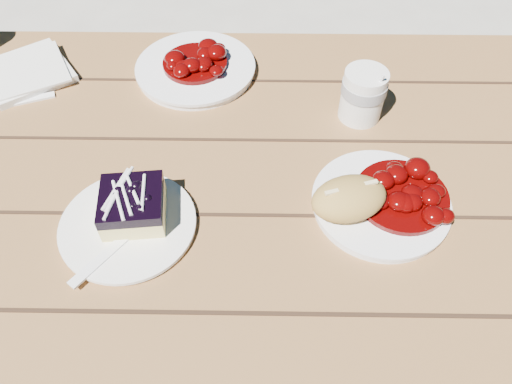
{
  "coord_description": "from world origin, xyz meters",
  "views": [
    {
      "loc": [
        0.09,
        -0.53,
        1.36
      ],
      "look_at": [
        0.09,
        -0.08,
        0.81
      ],
      "focal_mm": 35.0,
      "sensor_mm": 36.0,
      "label": 1
    }
  ],
  "objects_px": {
    "coffee_cup": "(363,95)",
    "blueberry_cake": "(133,205)",
    "bread_roll": "(349,199)",
    "second_plate": "(196,69)",
    "picnic_table": "(210,232)",
    "dessert_plate": "(128,225)",
    "main_plate": "(380,204)"
  },
  "relations": [
    {
      "from": "bread_roll",
      "to": "picnic_table",
      "type": "bearing_deg",
      "value": 159.8
    },
    {
      "from": "blueberry_cake",
      "to": "second_plate",
      "type": "relative_size",
      "value": 0.44
    },
    {
      "from": "bread_roll",
      "to": "dessert_plate",
      "type": "distance_m",
      "value": 0.33
    },
    {
      "from": "main_plate",
      "to": "blueberry_cake",
      "type": "xyz_separation_m",
      "value": [
        -0.37,
        -0.03,
        0.03
      ]
    },
    {
      "from": "bread_roll",
      "to": "second_plate",
      "type": "height_order",
      "value": "bread_roll"
    },
    {
      "from": "blueberry_cake",
      "to": "coffee_cup",
      "type": "bearing_deg",
      "value": 27.1
    },
    {
      "from": "coffee_cup",
      "to": "blueberry_cake",
      "type": "bearing_deg",
      "value": -146.78
    },
    {
      "from": "bread_roll",
      "to": "dessert_plate",
      "type": "bearing_deg",
      "value": -175.85
    },
    {
      "from": "blueberry_cake",
      "to": "coffee_cup",
      "type": "xyz_separation_m",
      "value": [
        0.36,
        0.24,
        0.01
      ]
    },
    {
      "from": "picnic_table",
      "to": "dessert_plate",
      "type": "distance_m",
      "value": 0.22
    },
    {
      "from": "main_plate",
      "to": "dessert_plate",
      "type": "relative_size",
      "value": 1.04
    },
    {
      "from": "bread_roll",
      "to": "blueberry_cake",
      "type": "xyz_separation_m",
      "value": [
        -0.31,
        -0.01,
        -0.01
      ]
    },
    {
      "from": "picnic_table",
      "to": "second_plate",
      "type": "distance_m",
      "value": 0.32
    },
    {
      "from": "picnic_table",
      "to": "second_plate",
      "type": "height_order",
      "value": "second_plate"
    },
    {
      "from": "picnic_table",
      "to": "coffee_cup",
      "type": "bearing_deg",
      "value": 28.51
    },
    {
      "from": "picnic_table",
      "to": "dessert_plate",
      "type": "height_order",
      "value": "dessert_plate"
    },
    {
      "from": "main_plate",
      "to": "second_plate",
      "type": "bearing_deg",
      "value": 133.6
    },
    {
      "from": "main_plate",
      "to": "dessert_plate",
      "type": "distance_m",
      "value": 0.38
    },
    {
      "from": "bread_roll",
      "to": "blueberry_cake",
      "type": "distance_m",
      "value": 0.31
    },
    {
      "from": "picnic_table",
      "to": "bread_roll",
      "type": "height_order",
      "value": "bread_roll"
    },
    {
      "from": "main_plate",
      "to": "second_plate",
      "type": "xyz_separation_m",
      "value": [
        -0.31,
        0.33,
        0.0
      ]
    },
    {
      "from": "coffee_cup",
      "to": "dessert_plate",
      "type": "bearing_deg",
      "value": -145.87
    },
    {
      "from": "dessert_plate",
      "to": "second_plate",
      "type": "bearing_deg",
      "value": 79.76
    },
    {
      "from": "main_plate",
      "to": "blueberry_cake",
      "type": "bearing_deg",
      "value": -175.58
    },
    {
      "from": "main_plate",
      "to": "picnic_table",
      "type": "bearing_deg",
      "value": 167.47
    },
    {
      "from": "dessert_plate",
      "to": "second_plate",
      "type": "height_order",
      "value": "second_plate"
    },
    {
      "from": "picnic_table",
      "to": "blueberry_cake",
      "type": "distance_m",
      "value": 0.23
    },
    {
      "from": "picnic_table",
      "to": "second_plate",
      "type": "xyz_separation_m",
      "value": [
        -0.03,
        0.27,
        0.17
      ]
    },
    {
      "from": "picnic_table",
      "to": "dessert_plate",
      "type": "bearing_deg",
      "value": -134.02
    },
    {
      "from": "blueberry_cake",
      "to": "coffee_cup",
      "type": "distance_m",
      "value": 0.43
    },
    {
      "from": "main_plate",
      "to": "bread_roll",
      "type": "xyz_separation_m",
      "value": [
        -0.06,
        -0.02,
        0.04
      ]
    },
    {
      "from": "dessert_plate",
      "to": "bread_roll",
      "type": "bearing_deg",
      "value": 4.15
    }
  ]
}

